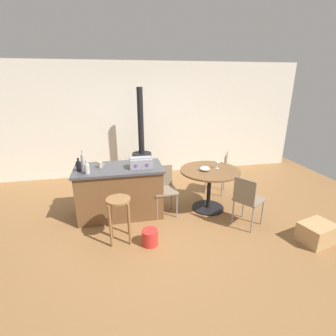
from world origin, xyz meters
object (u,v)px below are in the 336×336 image
Objects in this scene: kitchen_island at (120,191)px; cup_1 at (135,160)px; cup_0 at (100,165)px; bottle_2 at (79,166)px; plastic_bucket at (150,237)px; toolbox at (141,163)px; wooden_stool at (119,210)px; folding_chair_far at (219,169)px; bottle_0 at (87,168)px; folding_chair_left at (164,186)px; dining_table at (209,179)px; serving_bowl at (205,169)px; cardboard_box at (317,233)px; wood_stove at (142,160)px; wine_glass at (218,163)px; bottle_1 at (83,161)px; folding_chair_near at (247,198)px.

cup_1 is (0.30, 0.18, 0.48)m from kitchen_island.
bottle_2 is at bearing -162.13° from cup_0.
plastic_bucket is (1.01, -0.93, -0.85)m from bottle_2.
cup_0 is (-0.67, 0.14, -0.04)m from toolbox.
bottle_2 is 0.92× the size of plastic_bucket.
kitchen_island is 4.01× the size of toolbox.
wooden_stool is 0.78× the size of folding_chair_far.
folding_chair_left is at bearing 5.87° from bottle_0.
serving_bowl reaches higher than dining_table.
toolbox is 1.64× the size of bottle_0.
kitchen_island is 1.38× the size of dining_table.
folding_chair_far is 1.03× the size of folding_chair_left.
cup_1 is (-1.30, 0.31, 0.34)m from dining_table.
bottle_2 reaches higher than cup_0.
cardboard_box is at bearing -12.42° from wooden_stool.
cup_0 is at bearing -169.11° from folding_chair_far.
wooden_stool is at bearing -138.34° from folding_chair_left.
wood_stove is 9.81× the size of bottle_2.
cup_0 is at bearing 17.87° from bottle_2.
bottle_0 reaches higher than wooden_stool.
bottle_1 is at bearing 175.37° from wine_glass.
folding_chair_left is 1.76× the size of cardboard_box.
cup_0 is 0.88× the size of cup_1.
bottle_2 is (-0.59, 0.74, 0.46)m from wooden_stool.
kitchen_island is 1.54m from serving_bowl.
dining_table is 5.93× the size of serving_bowl.
dining_table is at bearing 7.41° from serving_bowl.
folding_chair_far is 4.03× the size of bottle_2.
wine_glass is at bearing -10.23° from cup_1.
cardboard_box is (3.37, -1.53, -0.86)m from bottle_1.
bottle_0 is at bearing -155.48° from kitchen_island.
dining_table is 4.52× the size of plastic_bucket.
dining_table is 2.21m from bottle_1.
toolbox is at bearing 155.53° from folding_chair_near.
folding_chair_far is 6.13× the size of wine_glass.
bottle_2 reaches higher than folding_chair_near.
folding_chair_near is 1.01× the size of folding_chair_left.
bottle_1 is (-2.54, 0.94, 0.50)m from folding_chair_near.
dining_table is 1.25× the size of folding_chair_left.
folding_chair_near reaches higher than dining_table.
kitchen_island is 0.60m from cup_1.
bottle_1 reaches higher than toolbox.
cup_0 reaches higher than serving_bowl.
dining_table is 1.21× the size of folding_chair_far.
wood_stove is at bearing 69.60° from kitchen_island.
bottle_2 is at bearing 177.93° from serving_bowl.
folding_chair_near is 2.75m from bottle_1.
cup_1 is at bearing 4.93° from bottle_1.
bottle_2 is 1.61m from plastic_bucket.
bottle_2 is 1.99× the size of cup_0.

